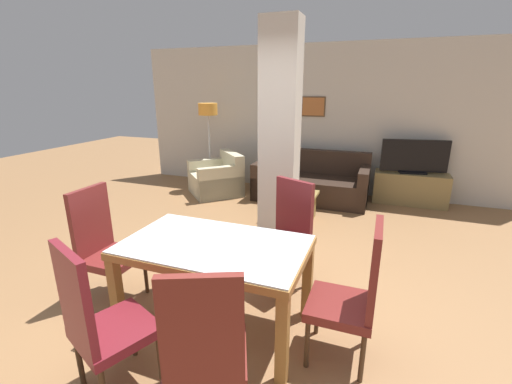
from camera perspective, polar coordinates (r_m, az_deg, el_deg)
ground_plane at (r=3.18m, az=-6.43°, el=-21.01°), size 18.00×18.00×0.00m
back_wall at (r=6.63m, az=10.37°, el=11.68°), size 7.20×0.09×2.70m
divider_pillar at (r=4.15m, az=3.95°, el=8.71°), size 0.44×0.32×2.70m
dining_table at (r=2.85m, az=-6.83°, el=-11.51°), size 1.47×0.88×0.77m
dining_chair_head_left at (r=3.50m, az=-24.08°, el=-7.77°), size 0.46×0.46×1.09m
dining_chair_near_right at (r=2.11m, az=-8.43°, el=-24.21°), size 0.61×0.61×1.09m
dining_chair_head_right at (r=2.61m, az=16.10°, el=-15.72°), size 0.46×0.46×1.09m
dining_chair_near_left at (r=2.47m, az=-24.73°, el=-18.78°), size 0.60×0.60×1.09m
dining_chair_far_right at (r=3.43m, az=5.06°, el=-6.76°), size 0.61×0.61×1.09m
sofa at (r=6.21m, az=9.15°, el=1.42°), size 1.96×0.89×0.85m
armchair at (r=6.50m, az=-6.46°, el=2.07°), size 1.22×1.22×0.77m
coffee_table at (r=5.27m, az=6.19°, el=-2.23°), size 0.70×0.54×0.42m
bottle at (r=5.33m, az=5.39°, el=1.57°), size 0.07×0.07×0.30m
tv_stand at (r=6.46m, az=24.29°, el=0.54°), size 1.19×0.40×0.55m
tv_screen at (r=6.34m, az=24.90°, el=5.31°), size 1.06×0.27×0.57m
floor_lamp at (r=6.73m, az=-7.97°, el=12.29°), size 0.36×0.36×1.66m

